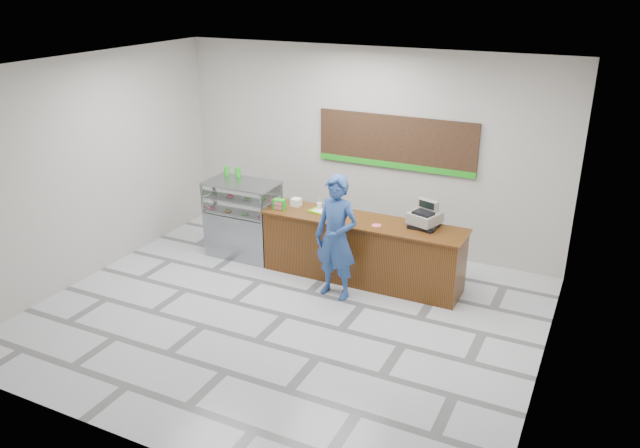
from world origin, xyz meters
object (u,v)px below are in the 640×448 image
at_px(display_case, 243,218).
at_px(serving_tray, 319,211).
at_px(customer, 336,237).
at_px(cash_register, 425,217).
at_px(sales_counter, 362,250).

xyz_separation_m(display_case, serving_tray, (1.45, 0.04, 0.36)).
distance_m(display_case, customer, 2.19).
distance_m(display_case, cash_register, 3.20).
xyz_separation_m(serving_tray, customer, (0.62, -0.69, -0.08)).
distance_m(sales_counter, cash_register, 1.16).
bearing_deg(cash_register, serving_tray, -157.65).
bearing_deg(sales_counter, customer, -103.02).
height_order(display_case, cash_register, cash_register).
relative_size(display_case, serving_tray, 3.64).
relative_size(cash_register, customer, 0.28).
xyz_separation_m(sales_counter, cash_register, (0.94, 0.17, 0.66)).
distance_m(serving_tray, customer, 0.93).
bearing_deg(cash_register, display_case, -159.02).
distance_m(cash_register, serving_tray, 1.72).
height_order(cash_register, serving_tray, cash_register).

